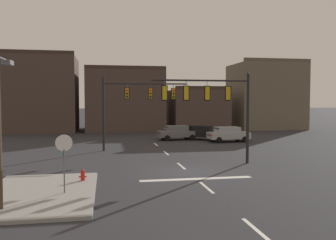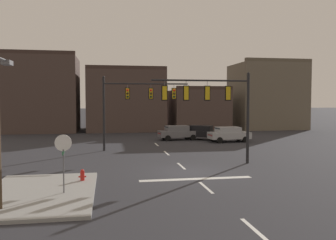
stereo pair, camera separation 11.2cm
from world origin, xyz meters
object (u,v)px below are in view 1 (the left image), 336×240
(stop_sign, at_px, (64,150))
(car_lot_nearside, at_px, (201,132))
(signal_mast_far_side, at_px, (132,100))
(signal_mast_near_side, at_px, (215,100))
(car_lot_middle, at_px, (177,132))
(fire_hydrant, at_px, (83,177))
(car_lot_farside, at_px, (228,134))

(stop_sign, relative_size, car_lot_nearside, 0.60)
(stop_sign, bearing_deg, signal_mast_far_side, 74.07)
(signal_mast_far_side, relative_size, stop_sign, 2.66)
(signal_mast_near_side, xyz_separation_m, stop_sign, (-9.26, -6.72, -2.29))
(car_lot_middle, relative_size, fire_hydrant, 6.11)
(signal_mast_far_side, bearing_deg, fire_hydrant, -106.03)
(stop_sign, bearing_deg, fire_hydrant, 74.60)
(car_lot_farside, bearing_deg, signal_mast_near_side, -113.78)
(signal_mast_near_side, xyz_separation_m, car_lot_farside, (5.55, 12.59, -3.57))
(signal_mast_near_side, height_order, car_lot_farside, signal_mast_near_side)
(signal_mast_far_side, distance_m, car_lot_nearside, 11.79)
(stop_sign, distance_m, car_lot_middle, 24.32)
(signal_mast_near_side, xyz_separation_m, car_lot_nearside, (3.29, 15.33, -3.57))
(signal_mast_near_side, xyz_separation_m, signal_mast_far_side, (-5.09, 7.87, 0.05))
(signal_mast_near_side, distance_m, fire_hydrant, 10.45)
(car_lot_farside, relative_size, fire_hydrant, 6.07)
(signal_mast_near_side, distance_m, signal_mast_far_side, 9.38)
(signal_mast_near_side, distance_m, car_lot_nearside, 16.08)
(signal_mast_near_side, height_order, fire_hydrant, signal_mast_near_side)
(signal_mast_near_side, relative_size, fire_hydrant, 9.17)
(car_lot_middle, bearing_deg, signal_mast_far_side, -126.62)
(signal_mast_far_side, height_order, car_lot_farside, signal_mast_far_side)
(car_lot_nearside, relative_size, car_lot_farside, 1.03)
(car_lot_farside, bearing_deg, fire_hydrant, -129.93)
(signal_mast_far_side, relative_size, car_lot_farside, 1.65)
(car_lot_nearside, bearing_deg, car_lot_farside, -50.51)
(car_lot_farside, height_order, fire_hydrant, car_lot_farside)
(signal_mast_near_side, relative_size, car_lot_nearside, 1.46)
(stop_sign, xyz_separation_m, car_lot_middle, (9.82, 22.21, -1.29))
(car_lot_middle, bearing_deg, signal_mast_near_side, -92.09)
(signal_mast_near_side, distance_m, car_lot_farside, 14.22)
(signal_mast_far_side, height_order, car_lot_middle, signal_mast_far_side)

